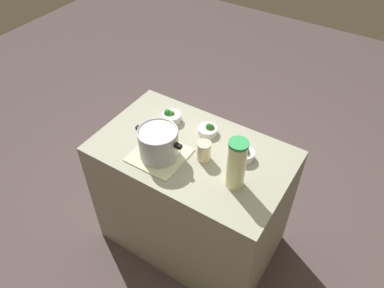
% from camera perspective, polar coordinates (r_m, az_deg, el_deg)
% --- Properties ---
extents(ground_plane, '(8.00, 8.00, 0.00)m').
position_cam_1_polar(ground_plane, '(2.91, -0.00, -14.00)').
color(ground_plane, '#4D4040').
extents(counter_slab, '(1.18, 0.72, 0.92)m').
position_cam_1_polar(counter_slab, '(2.53, -0.00, -8.40)').
color(counter_slab, gray).
rests_on(counter_slab, ground_plane).
extents(dish_cloth, '(0.31, 0.30, 0.01)m').
position_cam_1_polar(dish_cloth, '(2.16, -5.04, -1.69)').
color(dish_cloth, beige).
rests_on(dish_cloth, counter_slab).
extents(cooking_pot, '(0.30, 0.23, 0.18)m').
position_cam_1_polar(cooking_pot, '(2.09, -5.20, 0.21)').
color(cooking_pot, '#B7B7BC').
rests_on(cooking_pot, dish_cloth).
extents(lemonade_pitcher, '(0.10, 0.10, 0.31)m').
position_cam_1_polar(lemonade_pitcher, '(1.91, 6.87, -3.11)').
color(lemonade_pitcher, '#ECEEA7').
rests_on(lemonade_pitcher, counter_slab).
extents(mason_jar, '(0.08, 0.08, 0.12)m').
position_cam_1_polar(mason_jar, '(2.10, 1.85, -1.10)').
color(mason_jar, beige).
rests_on(mason_jar, counter_slab).
extents(broccoli_bowl_front, '(0.12, 0.12, 0.09)m').
position_cam_1_polar(broccoli_bowl_front, '(2.14, 8.10, -1.54)').
color(broccoli_bowl_front, silver).
rests_on(broccoli_bowl_front, counter_slab).
extents(broccoli_bowl_center, '(0.12, 0.12, 0.09)m').
position_cam_1_polar(broccoli_bowl_center, '(2.38, -3.24, 4.24)').
color(broccoli_bowl_center, silver).
rests_on(broccoli_bowl_center, counter_slab).
extents(broccoli_bowl_back, '(0.12, 0.12, 0.07)m').
position_cam_1_polar(broccoli_bowl_back, '(2.28, 2.56, 2.22)').
color(broccoli_bowl_back, silver).
rests_on(broccoli_bowl_back, counter_slab).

